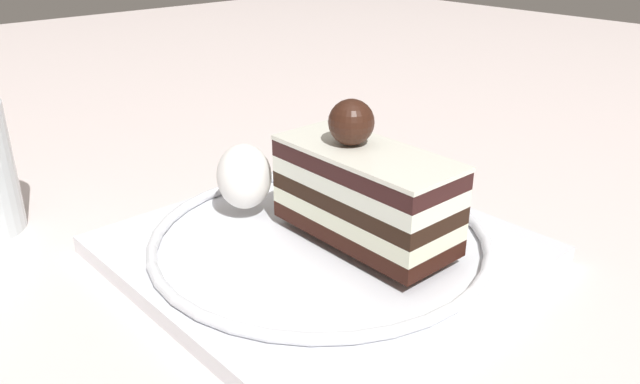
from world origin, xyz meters
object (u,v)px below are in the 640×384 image
Objects in this scene: cake_slice at (364,189)px; whipped_cream_dollop at (244,176)px; fork at (368,181)px; dessert_plate at (320,245)px.

whipped_cream_dollop is at bearing -158.72° from cake_slice.
whipped_cream_dollop is 0.11m from fork.
fork is at bearing 131.69° from cake_slice.
cake_slice is at bearing -48.31° from fork.
cake_slice is 2.64× the size of whipped_cream_dollop.
dessert_plate is at bearing -66.67° from fork.
cake_slice is 1.33× the size of fork.
dessert_plate is at bearing -135.46° from cake_slice.
cake_slice is at bearing 44.54° from dessert_plate.
dessert_plate is at bearing 11.56° from whipped_cream_dollop.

